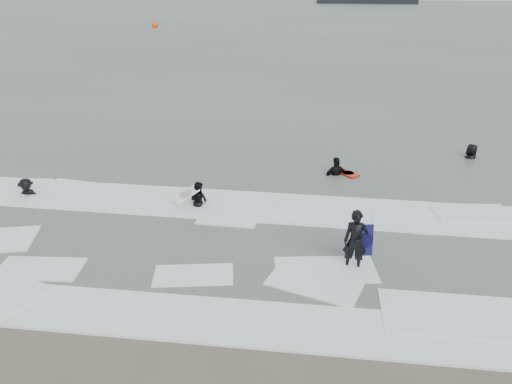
# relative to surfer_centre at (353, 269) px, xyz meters

# --- Properties ---
(ground) EXTENTS (320.00, 320.00, 0.00)m
(ground) POSITION_rel_surfer_centre_xyz_m (-3.27, -2.34, 0.00)
(ground) COLOR brown
(ground) RESTS_ON ground
(sea) EXTENTS (320.00, 320.00, 0.00)m
(sea) POSITION_rel_surfer_centre_xyz_m (-3.27, 77.66, 0.06)
(sea) COLOR #47544C
(sea) RESTS_ON ground
(surfer_centre) EXTENTS (0.71, 0.49, 1.89)m
(surfer_centre) POSITION_rel_surfer_centre_xyz_m (0.00, 0.00, 0.00)
(surfer_centre) COLOR black
(surfer_centre) RESTS_ON ground
(surfer_wading) EXTENTS (0.93, 0.86, 1.53)m
(surfer_wading) POSITION_rel_surfer_centre_xyz_m (-5.55, 3.54, 0.00)
(surfer_wading) COLOR black
(surfer_wading) RESTS_ON ground
(surfer_breaker) EXTENTS (1.07, 0.66, 1.60)m
(surfer_breaker) POSITION_rel_surfer_centre_xyz_m (-12.35, 3.41, 0.00)
(surfer_breaker) COLOR black
(surfer_breaker) RESTS_ON ground
(surfer_right_near) EXTENTS (1.25, 0.88, 1.97)m
(surfer_right_near) POSITION_rel_surfer_centre_xyz_m (-0.48, 7.37, 0.00)
(surfer_right_near) COLOR black
(surfer_right_near) RESTS_ON ground
(surfer_right_far) EXTENTS (1.05, 1.07, 1.86)m
(surfer_right_far) POSITION_rel_surfer_centre_xyz_m (5.76, 10.39, 0.00)
(surfer_right_far) COLOR black
(surfer_right_far) RESTS_ON ground
(surf_foam) EXTENTS (30.03, 9.06, 0.09)m
(surf_foam) POSITION_rel_surfer_centre_xyz_m (-3.27, 1.36, 0.04)
(surf_foam) COLOR white
(surf_foam) RESTS_ON ground
(bodyboards) EXTENTS (6.99, 7.84, 1.25)m
(bodyboards) POSITION_rel_surfer_centre_xyz_m (-1.91, 3.70, 0.50)
(bodyboards) COLOR #0F0E44
(bodyboards) RESTS_ON ground
(buoy) EXTENTS (1.00, 1.00, 1.65)m
(buoy) POSITION_rel_surfer_centre_xyz_m (-28.56, 66.32, 0.42)
(buoy) COLOR #E5470A
(buoy) RESTS_ON ground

